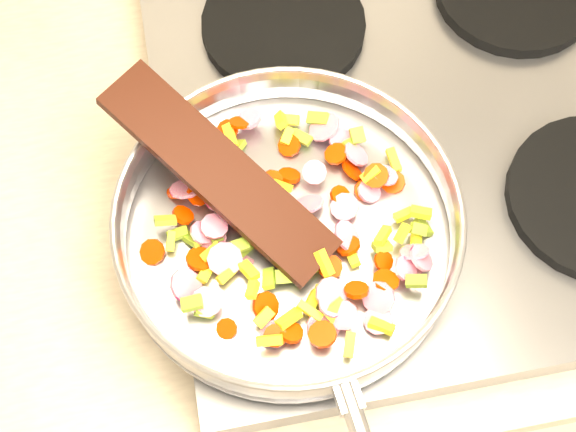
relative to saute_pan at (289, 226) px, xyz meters
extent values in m
cube|color=#939399|center=(0.19, 0.13, -0.07)|extent=(0.60, 0.60, 0.04)
cylinder|color=black|center=(0.05, -0.01, -0.04)|extent=(0.19, 0.19, 0.02)
cylinder|color=black|center=(0.05, 0.27, -0.04)|extent=(0.19, 0.19, 0.02)
cylinder|color=#9E9EA5|center=(0.00, 0.00, -0.03)|extent=(0.33, 0.33, 0.01)
torus|color=#9E9EA5|center=(0.00, 0.00, 0.00)|extent=(0.38, 0.38, 0.05)
torus|color=#9E9EA5|center=(0.00, 0.00, 0.02)|extent=(0.34, 0.34, 0.01)
cube|color=#9E9EA5|center=(0.02, -0.17, 0.01)|extent=(0.03, 0.03, 0.02)
cylinder|color=red|center=(-0.10, 0.04, -0.01)|extent=(0.03, 0.03, 0.02)
cube|color=#87AA28|center=(-0.04, 0.11, -0.02)|extent=(0.02, 0.03, 0.02)
cube|color=yellow|center=(0.13, -0.01, -0.01)|extent=(0.02, 0.02, 0.01)
cylinder|color=red|center=(-0.03, -0.10, -0.01)|extent=(0.02, 0.02, 0.01)
cube|color=#87AA28|center=(0.11, -0.08, 0.00)|extent=(0.02, 0.02, 0.01)
cylinder|color=red|center=(-0.08, 0.06, -0.01)|extent=(0.03, 0.03, 0.02)
cylinder|color=red|center=(0.05, -0.07, 0.00)|extent=(0.03, 0.02, 0.02)
cube|color=#87AA28|center=(0.01, -0.09, -0.01)|extent=(0.01, 0.02, 0.02)
cylinder|color=red|center=(0.03, -0.04, -0.01)|extent=(0.03, 0.03, 0.02)
cylinder|color=#C71356|center=(0.11, -0.05, -0.02)|extent=(0.04, 0.04, 0.02)
cube|color=#87AA28|center=(-0.09, -0.06, -0.01)|extent=(0.02, 0.02, 0.02)
cylinder|color=#C71356|center=(0.00, 0.03, -0.01)|extent=(0.04, 0.04, 0.03)
cube|color=yellow|center=(-0.08, -0.01, -0.01)|extent=(0.02, 0.02, 0.01)
cube|color=#87AA28|center=(0.03, -0.09, 0.00)|extent=(0.03, 0.02, 0.02)
cube|color=yellow|center=(0.00, 0.04, 0.00)|extent=(0.02, 0.02, 0.01)
cylinder|color=red|center=(0.08, -0.07, 0.00)|extent=(0.04, 0.04, 0.01)
cylinder|color=red|center=(-0.01, 0.05, -0.01)|extent=(0.03, 0.03, 0.03)
cube|color=#87AA28|center=(-0.10, -0.06, 0.00)|extent=(0.02, 0.01, 0.01)
cube|color=yellow|center=(0.02, -0.07, -0.02)|extent=(0.02, 0.02, 0.02)
cylinder|color=#C71356|center=(-0.04, 0.04, -0.02)|extent=(0.05, 0.04, 0.03)
cube|color=yellow|center=(-0.04, -0.11, 0.00)|extent=(0.03, 0.01, 0.01)
cylinder|color=#C71356|center=(0.04, 0.06, -0.01)|extent=(0.03, 0.02, 0.02)
cylinder|color=red|center=(0.06, 0.03, -0.02)|extent=(0.03, 0.03, 0.02)
cylinder|color=#C71356|center=(0.11, 0.04, -0.01)|extent=(0.04, 0.04, 0.02)
cube|color=yellow|center=(-0.07, -0.03, -0.01)|extent=(0.02, 0.02, 0.01)
cube|color=#87AA28|center=(-0.04, 0.09, -0.02)|extent=(0.02, 0.02, 0.02)
cylinder|color=red|center=(-0.03, 0.13, -0.01)|extent=(0.03, 0.03, 0.02)
cube|color=#87AA28|center=(-0.07, 0.01, -0.01)|extent=(0.02, 0.02, 0.01)
cylinder|color=#C71356|center=(0.10, -0.06, 0.00)|extent=(0.03, 0.03, 0.02)
cylinder|color=red|center=(-0.04, 0.06, -0.02)|extent=(0.04, 0.04, 0.02)
cylinder|color=#C71356|center=(-0.07, 0.02, 0.00)|extent=(0.04, 0.04, 0.01)
cylinder|color=#C71356|center=(-0.05, -0.02, -0.02)|extent=(0.03, 0.03, 0.03)
cylinder|color=#C71356|center=(0.01, -0.10, -0.01)|extent=(0.04, 0.04, 0.02)
cube|color=#87AA28|center=(-0.05, -0.01, -0.02)|extent=(0.02, 0.02, 0.01)
cube|color=#87AA28|center=(-0.09, 0.01, -0.02)|extent=(0.02, 0.03, 0.02)
cube|color=yellow|center=(-0.05, -0.06, 0.00)|extent=(0.02, 0.02, 0.01)
cylinder|color=red|center=(-0.02, 0.01, -0.01)|extent=(0.03, 0.03, 0.01)
cylinder|color=red|center=(-0.04, 0.08, -0.01)|extent=(0.04, 0.04, 0.02)
cylinder|color=red|center=(-0.02, -0.10, -0.01)|extent=(0.03, 0.03, 0.02)
cube|color=yellow|center=(-0.09, -0.02, -0.02)|extent=(0.02, 0.03, 0.01)
cylinder|color=#C71356|center=(-0.09, -0.06, -0.01)|extent=(0.04, 0.04, 0.02)
cube|color=#87AA28|center=(0.13, -0.02, -0.01)|extent=(0.02, 0.02, 0.02)
cube|color=yellow|center=(0.03, -0.12, -0.01)|extent=(0.02, 0.03, 0.01)
cylinder|color=red|center=(-0.08, -0.08, -0.02)|extent=(0.02, 0.02, 0.02)
cylinder|color=#C71356|center=(0.07, -0.09, -0.01)|extent=(0.04, 0.04, 0.03)
cylinder|color=#C71356|center=(-0.03, -0.10, -0.01)|extent=(0.03, 0.03, 0.01)
cube|color=#87AA28|center=(-0.02, -0.01, -0.02)|extent=(0.02, 0.01, 0.01)
cylinder|color=red|center=(0.06, 0.08, -0.01)|extent=(0.03, 0.03, 0.02)
cylinder|color=red|center=(0.08, 0.06, -0.02)|extent=(0.03, 0.04, 0.03)
cube|color=yellow|center=(0.09, -0.03, 0.00)|extent=(0.02, 0.02, 0.02)
cylinder|color=#C71356|center=(0.12, -0.06, 0.00)|extent=(0.03, 0.04, 0.03)
cylinder|color=#C71356|center=(-0.09, 0.06, -0.01)|extent=(0.04, 0.04, 0.02)
cube|color=yellow|center=(-0.04, 0.12, -0.01)|extent=(0.01, 0.03, 0.01)
cylinder|color=red|center=(0.09, 0.03, -0.02)|extent=(0.03, 0.03, 0.02)
cylinder|color=#C71356|center=(-0.09, 0.10, -0.01)|extent=(0.03, 0.03, 0.03)
cylinder|color=red|center=(-0.04, 0.13, -0.02)|extent=(0.03, 0.03, 0.01)
cube|color=yellow|center=(-0.12, 0.01, -0.01)|extent=(0.01, 0.02, 0.02)
cylinder|color=red|center=(0.01, -0.02, 0.00)|extent=(0.03, 0.03, 0.01)
cylinder|color=#C71356|center=(0.06, 0.11, -0.01)|extent=(0.04, 0.05, 0.03)
cylinder|color=red|center=(-0.09, -0.01, -0.01)|extent=(0.04, 0.04, 0.01)
cylinder|color=#C71356|center=(-0.06, 0.06, -0.01)|extent=(0.04, 0.03, 0.01)
cube|color=yellow|center=(0.12, 0.06, -0.01)|extent=(0.01, 0.03, 0.01)
cube|color=#87AA28|center=(0.13, -0.02, -0.02)|extent=(0.02, 0.02, 0.02)
cylinder|color=#C71356|center=(-0.08, 0.01, -0.01)|extent=(0.03, 0.03, 0.02)
cylinder|color=red|center=(0.08, -0.05, -0.01)|extent=(0.02, 0.03, 0.02)
cylinder|color=#C71356|center=(0.09, 0.03, -0.02)|extent=(0.03, 0.03, 0.02)
cylinder|color=red|center=(0.10, 0.04, 0.00)|extent=(0.03, 0.03, 0.02)
cylinder|color=#C71356|center=(-0.02, 0.13, -0.01)|extent=(0.03, 0.03, 0.02)
cylinder|color=red|center=(-0.10, 0.07, -0.02)|extent=(0.03, 0.03, 0.02)
cube|color=yellow|center=(0.11, -0.03, 0.00)|extent=(0.02, 0.02, 0.01)
cube|color=yellow|center=(0.12, -0.04, -0.02)|extent=(0.02, 0.03, 0.02)
cube|color=#87AA28|center=(0.09, 0.09, -0.01)|extent=(0.02, 0.02, 0.01)
cube|color=yellow|center=(0.03, 0.13, -0.01)|extent=(0.02, 0.02, 0.01)
cube|color=#87AA28|center=(0.09, -0.03, -0.01)|extent=(0.02, 0.01, 0.02)
cube|color=yellow|center=(0.02, 0.11, -0.01)|extent=(0.02, 0.02, 0.01)
cylinder|color=red|center=(0.01, 0.06, -0.02)|extent=(0.03, 0.03, 0.02)
cylinder|color=#C71356|center=(-0.05, 0.07, 0.00)|extent=(0.03, 0.03, 0.02)
cube|color=yellow|center=(0.02, 0.12, -0.01)|extent=(0.01, 0.03, 0.02)
cube|color=yellow|center=(0.01, -0.07, -0.01)|extent=(0.02, 0.02, 0.01)
cube|color=yellow|center=(0.09, 0.04, -0.01)|extent=(0.02, 0.02, 0.02)
cylinder|color=red|center=(0.02, 0.10, -0.02)|extent=(0.03, 0.03, 0.02)
cube|color=#87AA28|center=(0.01, -0.04, -0.02)|extent=(0.02, 0.02, 0.01)
cylinder|color=#C71356|center=(0.03, -0.10, 0.00)|extent=(0.04, 0.03, 0.03)
cylinder|color=#C71356|center=(-0.07, 0.01, -0.02)|extent=(0.03, 0.03, 0.02)
cylinder|color=red|center=(0.12, 0.04, -0.02)|extent=(0.04, 0.04, 0.01)
cube|color=yellow|center=(-0.02, -0.09, -0.01)|extent=(0.03, 0.02, 0.02)
cube|color=#87AA28|center=(-0.12, 0.03, 0.00)|extent=(0.02, 0.01, 0.02)
cylinder|color=#C71356|center=(0.11, -0.05, 0.00)|extent=(0.04, 0.03, 0.03)
cube|color=yellow|center=(0.07, -0.11, -0.01)|extent=(0.03, 0.02, 0.01)
cube|color=#87AA28|center=(0.08, 0.08, -0.01)|extent=(0.02, 0.02, 0.02)
cube|color=yellow|center=(0.12, 0.00, -0.01)|extent=(0.02, 0.01, 0.01)
cylinder|color=red|center=(0.01, -0.11, 0.00)|extent=(0.04, 0.04, 0.01)
cylinder|color=red|center=(-0.14, 0.01, -0.02)|extent=(0.03, 0.03, 0.02)
cylinder|color=red|center=(-0.06, 0.09, -0.01)|extent=(0.03, 0.03, 0.02)
cube|color=#87AA28|center=(-0.06, 0.07, -0.01)|extent=(0.01, 0.02, 0.01)
cube|color=#87AA28|center=(0.05, 0.12, -0.01)|extent=(0.03, 0.02, 0.02)
cube|color=#87AA28|center=(-0.01, -0.05, -0.01)|extent=(0.03, 0.02, 0.01)
cube|color=yellow|center=(0.11, -0.04, -0.02)|extent=(0.01, 0.02, 0.01)
cube|color=#87AA28|center=(-0.06, 0.10, -0.02)|extent=(0.02, 0.02, 0.02)
cube|color=#87AA28|center=(-0.11, 0.02, -0.02)|extent=(0.02, 0.01, 0.01)
cube|color=yellow|center=(0.03, -0.04, 0.00)|extent=(0.02, 0.03, 0.02)
cube|color=yellow|center=(-0.04, -0.08, -0.01)|extent=(0.02, 0.02, 0.01)
cylinder|color=#C71356|center=(0.02, -0.09, 0.00)|extent=(0.03, 0.03, 0.01)
cylinder|color=#C71356|center=(-0.06, 0.04, -0.01)|extent=(0.04, 0.04, 0.02)
cube|color=#87AA28|center=(-0.03, -0.05, -0.01)|extent=(0.02, 0.02, 0.02)
cube|color=yellow|center=(-0.02, 0.00, -0.01)|extent=(0.02, 0.02, 0.01)
cylinder|color=red|center=(-0.02, 0.01, 0.00)|extent=(0.03, 0.03, 0.01)
cylinder|color=red|center=(0.05, -0.02, -0.02)|extent=(0.03, 0.03, 0.02)
cube|color=yellow|center=(0.00, -0.09, -0.01)|extent=(0.02, 0.02, 0.01)
cylinder|color=#C71356|center=(0.06, -0.02, -0.01)|extent=(0.04, 0.05, 0.03)
cylinder|color=#C71356|center=(0.07, -0.10, -0.01)|extent=(0.04, 0.04, 0.02)
cube|color=yellow|center=(-0.05, -0.04, -0.01)|extent=(0.02, 0.03, 0.01)
cube|color=#87AA28|center=(-0.07, 0.10, 0.00)|extent=(0.02, 0.02, 0.01)
cylinder|color=#C71356|center=(-0.07, -0.02, -0.01)|extent=(0.05, 0.04, 0.03)
cylinder|color=#C71356|center=(-0.11, -0.04, -0.01)|extent=(0.04, 0.05, 0.03)
cube|color=#87AA28|center=(-0.05, -0.01, 0.00)|extent=(0.02, 0.02, 0.01)
cylinder|color=red|center=(-0.03, 0.07, -0.02)|extent=(0.03, 0.03, 0.01)
cylinder|color=red|center=(-0.04, -0.07, -0.02)|extent=(0.03, 0.03, 0.03)
cube|color=yellow|center=(0.03, 0.00, -0.02)|extent=(0.02, 0.02, 0.02)
cylinder|color=#C71356|center=(0.03, -0.07, 0.00)|extent=(0.04, 0.04, 0.02)
cube|color=#87AA28|center=(-0.07, 0.07, -0.01)|extent=(0.02, 0.02, 0.02)
cube|color=yellow|center=(0.06, -0.04, -0.02)|extent=(0.01, 0.02, 0.01)
cylinder|color=#C71356|center=(0.02, 0.03, -0.01)|extent=(0.04, 0.04, 0.03)
cylinder|color=#C71356|center=(0.08, 0.07, -0.01)|extent=(0.04, 0.04, 0.03)
cylinder|color=#C71356|center=(0.06, 0.02, -0.01)|extent=(0.04, 0.04, 0.02)
cylinder|color=#C71356|center=(0.07, 0.09, -0.02)|extent=(0.04, 0.04, 0.02)
cube|color=#87AA28|center=(0.03, 0.10, -0.01)|extent=(0.02, 0.02, 0.01)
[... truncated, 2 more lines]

